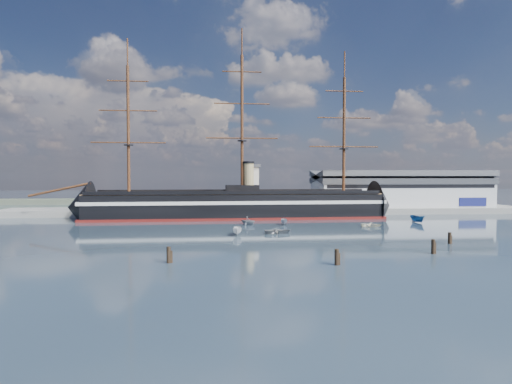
{
  "coord_description": "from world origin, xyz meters",
  "views": [
    {
      "loc": [
        -9.6,
        -71.03,
        12.89
      ],
      "look_at": [
        0.56,
        35.0,
        9.0
      ],
      "focal_mm": 30.0,
      "sensor_mm": 36.0,
      "label": 1
    }
  ],
  "objects": [
    {
      "name": "ground",
      "position": [
        0.0,
        40.0,
        0.0
      ],
      "size": [
        600.0,
        600.0,
        0.0
      ],
      "primitive_type": "plane",
      "color": "#162030",
      "rests_on": "ground"
    },
    {
      "name": "motorboat_d",
      "position": [
        -0.94,
        41.92,
        0.0
      ],
      "size": [
        6.4,
        7.29,
        2.51
      ],
      "primitive_type": "imported",
      "rotation": [
        0.0,
        0.0,
        0.95
      ],
      "color": "gray",
      "rests_on": "ground"
    },
    {
      "name": "piling_far_right",
      "position": [
        34.96,
        6.19,
        0.0
      ],
      "size": [
        0.64,
        0.64,
        2.91
      ],
      "primitive_type": "cylinder",
      "color": "black",
      "rests_on": "ground"
    },
    {
      "name": "quay_tower",
      "position": [
        3.0,
        73.0,
        9.75
      ],
      "size": [
        5.0,
        5.0,
        15.0
      ],
      "color": "silver",
      "rests_on": "ground"
    },
    {
      "name": "quay",
      "position": [
        10.0,
        76.0,
        0.0
      ],
      "size": [
        180.0,
        18.0,
        2.0
      ],
      "primitive_type": "cube",
      "color": "slate",
      "rests_on": "ground"
    },
    {
      "name": "motorboat_a",
      "position": [
        -4.76,
        22.16,
        0.0
      ],
      "size": [
        5.99,
        2.61,
        2.33
      ],
      "primitive_type": "imported",
      "rotation": [
        0.0,
        0.0,
        -0.08
      ],
      "color": "silver",
      "rests_on": "ground"
    },
    {
      "name": "piling_near_left",
      "position": [
        -16.52,
        -6.94,
        0.0
      ],
      "size": [
        0.64,
        0.64,
        3.13
      ],
      "primitive_type": "cylinder",
      "color": "black",
      "rests_on": "ground"
    },
    {
      "name": "piling_near_right",
      "position": [
        26.45,
        -3.61,
        0.0
      ],
      "size": [
        0.64,
        0.64,
        3.14
      ],
      "primitive_type": "cylinder",
      "color": "black",
      "rests_on": "ground"
    },
    {
      "name": "motorboat_b",
      "position": [
        4.46,
        23.83,
        0.0
      ],
      "size": [
        1.97,
        3.87,
        1.73
      ],
      "primitive_type": "imported",
      "rotation": [
        0.0,
        0.0,
        1.71
      ],
      "color": "gray",
      "rests_on": "ground"
    },
    {
      "name": "piling_near_mid",
      "position": [
        7.96,
        -10.8,
        0.0
      ],
      "size": [
        0.64,
        0.64,
        3.05
      ],
      "primitive_type": "cylinder",
      "color": "black",
      "rests_on": "ground"
    },
    {
      "name": "motorboat_e",
      "position": [
        30.16,
        34.46,
        0.0
      ],
      "size": [
        2.56,
        3.4,
        1.48
      ],
      "primitive_type": "imported",
      "rotation": [
        0.0,
        0.0,
        1.11
      ],
      "color": "white",
      "rests_on": "ground"
    },
    {
      "name": "warship",
      "position": [
        -5.08,
        60.0,
        4.04
      ],
      "size": [
        113.06,
        18.29,
        53.94
      ],
      "rotation": [
        0.0,
        0.0,
        0.02
      ],
      "color": "black",
      "rests_on": "ground"
    },
    {
      "name": "motorboat_f",
      "position": [
        46.69,
        43.07,
        0.0
      ],
      "size": [
        6.8,
        3.56,
        2.59
      ],
      "primitive_type": "imported",
      "rotation": [
        0.0,
        0.0,
        0.19
      ],
      "color": "#1C4E85",
      "rests_on": "ground"
    },
    {
      "name": "warehouse",
      "position": [
        58.0,
        80.0,
        7.98
      ],
      "size": [
        63.0,
        21.0,
        11.6
      ],
      "color": "#B7BABC",
      "rests_on": "ground"
    },
    {
      "name": "motorboat_c",
      "position": [
        8.67,
        40.85,
        0.0
      ],
      "size": [
        5.37,
        2.61,
        2.06
      ],
      "primitive_type": "imported",
      "rotation": [
        0.0,
        0.0,
        -0.14
      ],
      "color": "gray",
      "rests_on": "ground"
    }
  ]
}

